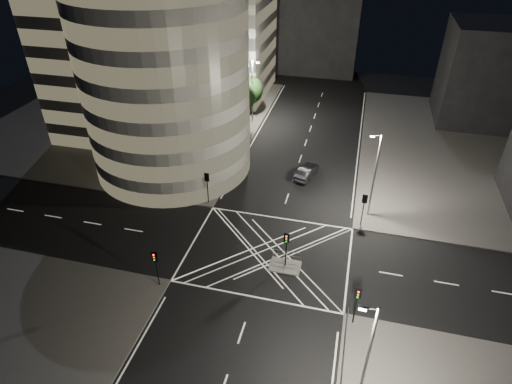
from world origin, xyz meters
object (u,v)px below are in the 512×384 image
(traffic_signal_island, at_px, (286,244))
(sedan, at_px, (307,172))
(traffic_signal_nl, at_px, (156,262))
(street_lamp_right_far, at_px, (374,173))
(central_island, at_px, (285,266))
(traffic_signal_fr, at_px, (364,204))
(traffic_signal_fl, at_px, (207,182))
(street_lamp_right_near, at_px, (367,357))
(street_lamp_left_far, at_px, (253,90))
(traffic_signal_nr, at_px, (357,299))
(street_lamp_left_near, at_px, (215,141))

(traffic_signal_island, relative_size, sedan, 0.83)
(traffic_signal_nl, distance_m, street_lamp_right_far, 24.27)
(central_island, height_order, traffic_signal_fr, traffic_signal_fr)
(traffic_signal_nl, distance_m, traffic_signal_island, 12.03)
(central_island, height_order, traffic_signal_island, traffic_signal_island)
(traffic_signal_fl, relative_size, sedan, 0.83)
(street_lamp_right_near, bearing_deg, traffic_signal_nl, 158.45)
(traffic_signal_fr, relative_size, street_lamp_right_far, 0.40)
(street_lamp_left_far, relative_size, street_lamp_right_far, 1.00)
(street_lamp_right_far, bearing_deg, sedan, 140.70)
(traffic_signal_fr, xyz_separation_m, street_lamp_right_far, (0.64, 2.20, 2.63))
(traffic_signal_nr, bearing_deg, central_island, 142.07)
(traffic_signal_nl, distance_m, street_lamp_right_near, 19.78)
(traffic_signal_nr, distance_m, traffic_signal_island, 8.62)
(street_lamp_left_near, bearing_deg, traffic_signal_nl, -88.06)
(traffic_signal_nl, relative_size, street_lamp_left_near, 0.40)
(traffic_signal_fr, bearing_deg, traffic_signal_nr, -90.00)
(central_island, bearing_deg, traffic_signal_fl, 142.46)
(traffic_signal_nl, bearing_deg, central_island, 26.14)
(central_island, height_order, street_lamp_right_far, street_lamp_right_far)
(traffic_signal_nr, distance_m, sedan, 23.55)
(traffic_signal_fr, relative_size, traffic_signal_nr, 1.00)
(street_lamp_right_near, bearing_deg, traffic_signal_island, 120.75)
(traffic_signal_fr, relative_size, street_lamp_left_near, 0.40)
(street_lamp_left_far, distance_m, street_lamp_right_far, 28.23)
(central_island, xyz_separation_m, traffic_signal_nl, (-10.80, -5.30, 2.84))
(central_island, distance_m, traffic_signal_fr, 11.10)
(street_lamp_left_near, bearing_deg, street_lamp_left_far, 90.00)
(central_island, relative_size, sedan, 0.62)
(street_lamp_left_near, relative_size, street_lamp_left_far, 1.00)
(traffic_signal_fr, bearing_deg, street_lamp_right_far, 73.89)
(traffic_signal_nl, height_order, street_lamp_right_far, street_lamp_right_far)
(street_lamp_right_far, bearing_deg, street_lamp_left_far, 131.94)
(traffic_signal_fl, height_order, street_lamp_right_near, street_lamp_right_near)
(traffic_signal_fr, xyz_separation_m, traffic_signal_nr, (0.00, -13.60, 0.00))
(central_island, relative_size, street_lamp_right_near, 0.30)
(traffic_signal_fr, distance_m, street_lamp_right_far, 3.48)
(central_island, relative_size, traffic_signal_nr, 0.75)
(central_island, relative_size, street_lamp_right_far, 0.30)
(central_island, distance_m, traffic_signal_nl, 12.36)
(traffic_signal_nl, bearing_deg, street_lamp_left_far, 90.99)
(traffic_signal_island, xyz_separation_m, street_lamp_left_near, (-11.44, 13.50, 2.63))
(traffic_signal_nl, distance_m, traffic_signal_fr, 22.24)
(traffic_signal_nl, height_order, traffic_signal_nr, same)
(traffic_signal_nr, bearing_deg, traffic_signal_nl, 180.00)
(traffic_signal_nl, distance_m, traffic_signal_nr, 17.60)
(central_island, bearing_deg, traffic_signal_nl, -153.86)
(traffic_signal_nr, relative_size, street_lamp_right_far, 0.40)
(central_island, relative_size, traffic_signal_island, 0.75)
(central_island, distance_m, street_lamp_right_far, 13.98)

